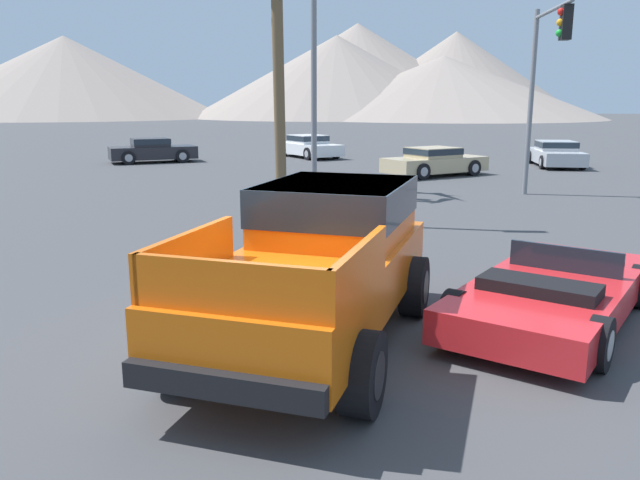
# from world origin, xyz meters

# --- Properties ---
(ground_plane) EXTENTS (320.00, 320.00, 0.00)m
(ground_plane) POSITION_xyz_m (0.00, 0.00, 0.00)
(ground_plane) COLOR #424244
(orange_pickup_truck) EXTENTS (3.16, 5.49, 1.94)m
(orange_pickup_truck) POSITION_xyz_m (0.12, 0.18, 1.09)
(orange_pickup_truck) COLOR orange
(orange_pickup_truck) RESTS_ON ground_plane
(red_convertible_car) EXTENTS (3.82, 4.73, 0.98)m
(red_convertible_car) POSITION_xyz_m (3.26, 0.96, 0.40)
(red_convertible_car) COLOR red
(red_convertible_car) RESTS_ON ground_plane
(parked_car_tan) EXTENTS (4.59, 3.95, 1.17)m
(parked_car_tan) POSITION_xyz_m (3.44, 18.51, 0.60)
(parked_car_tan) COLOR tan
(parked_car_tan) RESTS_ON ground_plane
(parked_car_silver) EXTENTS (2.13, 4.44, 1.19)m
(parked_car_silver) POSITION_xyz_m (9.57, 22.82, 0.61)
(parked_car_silver) COLOR #B7BABF
(parked_car_silver) RESTS_ON ground_plane
(parked_car_white) EXTENTS (4.07, 4.70, 1.22)m
(parked_car_white) POSITION_xyz_m (-2.52, 26.80, 0.62)
(parked_car_white) COLOR white
(parked_car_white) RESTS_ON ground_plane
(parked_car_dark) EXTENTS (4.52, 3.48, 1.20)m
(parked_car_dark) POSITION_xyz_m (-10.09, 23.35, 0.62)
(parked_car_dark) COLOR #232328
(parked_car_dark) RESTS_ON ground_plane
(traffic_light_main) EXTENTS (0.38, 3.57, 5.80)m
(traffic_light_main) POSITION_xyz_m (5.88, 12.11, 4.03)
(traffic_light_main) COLOR slate
(traffic_light_main) RESTS_ON ground_plane
(street_lamp_post) EXTENTS (0.90, 0.24, 8.08)m
(street_lamp_post) POSITION_xyz_m (-0.62, 7.82, 4.82)
(street_lamp_post) COLOR slate
(street_lamp_post) RESTS_ON ground_plane
(palm_tree_tall) EXTENTS (2.90, 2.94, 7.86)m
(palm_tree_tall) POSITION_xyz_m (-2.12, 12.94, 5.94)
(palm_tree_tall) COLOR brown
(palm_tree_tall) RESTS_ON ground_plane
(distant_mountain_range) EXTENTS (131.12, 81.09, 19.14)m
(distant_mountain_range) POSITION_xyz_m (-8.09, 120.76, 8.08)
(distant_mountain_range) COLOR gray
(distant_mountain_range) RESTS_ON ground_plane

